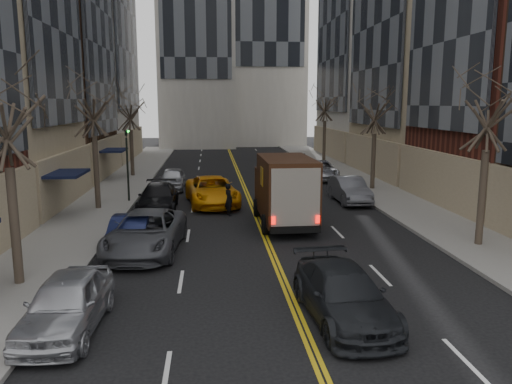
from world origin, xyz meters
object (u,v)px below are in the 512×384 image
Objects in this scene: observer_sedan at (343,294)px; taxi at (212,191)px; ups_truck at (285,191)px; pedestrian at (229,200)px.

taxi is (-3.58, 16.44, 0.10)m from observer_sedan.
ups_truck reaches higher than pedestrian.
ups_truck is 11.07m from observer_sedan.
pedestrian is (0.88, -3.00, 0.04)m from taxi.
observer_sedan is (0.02, -11.03, -1.00)m from ups_truck.
observer_sedan is 13.72m from pedestrian.
taxi is at bearing 122.47° from ups_truck.
ups_truck is 1.23× the size of observer_sedan.
observer_sedan is 16.83m from taxi.
pedestrian is (-2.67, 2.42, -0.86)m from ups_truck.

